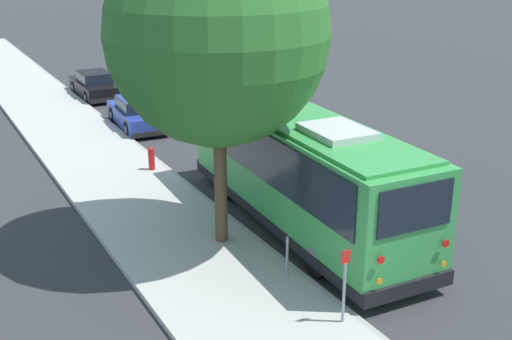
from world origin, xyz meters
TOP-DOWN VIEW (x-y plane):
  - ground_plane at (0.00, 0.00)m, footprint 160.00×160.00m
  - sidewalk_slab at (0.00, 3.71)m, footprint 80.00×3.56m
  - curb_strip at (0.00, 1.86)m, footprint 80.00×0.14m
  - shuttle_bus at (-0.53, 0.25)m, footprint 9.78×2.95m
  - parked_sedan_blue at (11.16, 0.91)m, footprint 4.27×1.91m
  - parked_sedan_black at (17.57, 0.92)m, footprint 4.19×1.72m
  - street_tree at (-0.42, 2.71)m, footprint 5.37×5.37m
  - sign_post_near at (-5.23, 2.23)m, footprint 0.06×0.22m
  - sign_post_far at (-3.04, 2.23)m, footprint 0.06×0.06m
  - fire_hydrant at (5.49, 2.39)m, footprint 0.22×0.22m

SIDE VIEW (x-z plane):
  - ground_plane at x=0.00m, z-range 0.00..0.00m
  - sidewalk_slab at x=0.00m, z-range 0.00..0.15m
  - curb_strip at x=0.00m, z-range 0.00..0.15m
  - fire_hydrant at x=5.49m, z-range 0.15..0.96m
  - parked_sedan_black at x=17.57m, z-range -0.05..1.26m
  - parked_sedan_blue at x=11.16m, z-range -0.05..1.28m
  - sign_post_far at x=-3.04m, z-range 0.15..1.17m
  - sign_post_near at x=-5.23m, z-range 0.17..1.82m
  - shuttle_bus at x=-0.53m, z-range 0.12..3.41m
  - street_tree at x=-0.42m, z-range 1.45..10.31m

